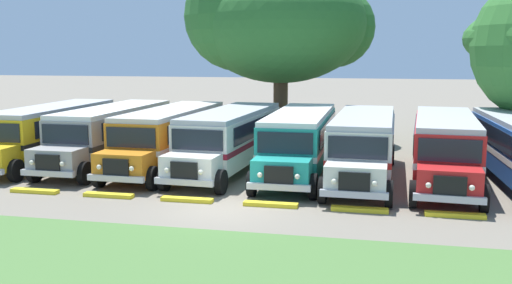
% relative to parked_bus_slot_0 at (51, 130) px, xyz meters
% --- Properties ---
extents(ground_plane, '(220.00, 220.00, 0.00)m').
position_rel_parked_bus_slot_0_xyz_m(ground_plane, '(11.20, -7.10, -1.58)').
color(ground_plane, slate).
extents(parked_bus_slot_0, '(2.83, 10.86, 2.82)m').
position_rel_parked_bus_slot_0_xyz_m(parked_bus_slot_0, '(0.00, 0.00, 0.00)').
color(parked_bus_slot_0, yellow).
rests_on(parked_bus_slot_0, ground_plane).
extents(parked_bus_slot_1, '(2.79, 10.85, 2.82)m').
position_rel_parked_bus_slot_0_xyz_m(parked_bus_slot_1, '(3.33, 0.17, 0.00)').
color(parked_bus_slot_1, '#9E9993').
rests_on(parked_bus_slot_1, ground_plane).
extents(parked_bus_slot_2, '(2.88, 10.86, 2.82)m').
position_rel_parked_bus_slot_0_xyz_m(parked_bus_slot_2, '(6.56, -0.12, 0.00)').
color(parked_bus_slot_2, orange).
rests_on(parked_bus_slot_2, ground_plane).
extents(parked_bus_slot_3, '(3.18, 10.91, 2.82)m').
position_rel_parked_bus_slot_0_xyz_m(parked_bus_slot_3, '(9.61, -0.17, 0.00)').
color(parked_bus_slot_3, silver).
rests_on(parked_bus_slot_3, ground_plane).
extents(parked_bus_slot_4, '(2.75, 10.85, 2.82)m').
position_rel_parked_bus_slot_0_xyz_m(parked_bus_slot_4, '(12.95, -0.19, 0.00)').
color(parked_bus_slot_4, teal).
rests_on(parked_bus_slot_4, ground_plane).
extents(parked_bus_slot_5, '(2.87, 10.86, 2.82)m').
position_rel_parked_bus_slot_0_xyz_m(parked_bus_slot_5, '(15.90, -0.74, 0.00)').
color(parked_bus_slot_5, silver).
rests_on(parked_bus_slot_5, ground_plane).
extents(parked_bus_slot_6, '(3.26, 10.93, 2.82)m').
position_rel_parked_bus_slot_0_xyz_m(parked_bus_slot_6, '(19.35, -0.67, 0.00)').
color(parked_bus_slot_6, red).
rests_on(parked_bus_slot_6, ground_plane).
extents(curb_wheelstop_1, '(2.00, 0.36, 0.15)m').
position_rel_parked_bus_slot_0_xyz_m(curb_wheelstop_1, '(3.20, -6.46, -1.51)').
color(curb_wheelstop_1, yellow).
rests_on(curb_wheelstop_1, ground_plane).
extents(curb_wheelstop_2, '(2.00, 0.36, 0.15)m').
position_rel_parked_bus_slot_0_xyz_m(curb_wheelstop_2, '(6.40, -6.46, -1.51)').
color(curb_wheelstop_2, yellow).
rests_on(curb_wheelstop_2, ground_plane).
extents(curb_wheelstop_3, '(2.00, 0.36, 0.15)m').
position_rel_parked_bus_slot_0_xyz_m(curb_wheelstop_3, '(9.60, -6.46, -1.51)').
color(curb_wheelstop_3, yellow).
rests_on(curb_wheelstop_3, ground_plane).
extents(curb_wheelstop_4, '(2.00, 0.36, 0.15)m').
position_rel_parked_bus_slot_0_xyz_m(curb_wheelstop_4, '(12.80, -6.46, -1.51)').
color(curb_wheelstop_4, yellow).
rests_on(curb_wheelstop_4, ground_plane).
extents(curb_wheelstop_5, '(2.00, 0.36, 0.15)m').
position_rel_parked_bus_slot_0_xyz_m(curb_wheelstop_5, '(16.00, -6.46, -1.51)').
color(curb_wheelstop_5, yellow).
rests_on(curb_wheelstop_5, ground_plane).
extents(curb_wheelstop_6, '(2.00, 0.36, 0.15)m').
position_rel_parked_bus_slot_0_xyz_m(curb_wheelstop_6, '(19.20, -6.46, -1.51)').
color(curb_wheelstop_6, yellow).
rests_on(curb_wheelstop_6, ground_plane).
extents(broad_shade_tree, '(11.37, 11.13, 11.00)m').
position_rel_parked_bus_slot_0_xyz_m(broad_shade_tree, '(10.24, 9.11, 5.78)').
color(broad_shade_tree, brown).
rests_on(broad_shade_tree, ground_plane).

